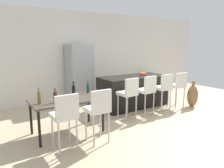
% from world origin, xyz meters
% --- Properties ---
extents(ground_plane, '(10.00, 10.00, 0.00)m').
position_xyz_m(ground_plane, '(0.00, 0.00, 0.00)').
color(ground_plane, '#C6B28E').
extents(back_wall, '(10.00, 0.12, 2.90)m').
position_xyz_m(back_wall, '(0.00, 2.67, 1.45)').
color(back_wall, silver).
rests_on(back_wall, ground_plane).
extents(kitchen_island, '(2.06, 0.90, 0.92)m').
position_xyz_m(kitchen_island, '(0.41, 0.95, 0.46)').
color(kitchen_island, black).
rests_on(kitchen_island, ground_plane).
extents(bar_chair_left, '(0.43, 0.43, 1.05)m').
position_xyz_m(bar_chair_left, '(-0.39, 0.12, 0.70)').
color(bar_chair_left, silver).
rests_on(bar_chair_left, ground_plane).
extents(bar_chair_middle, '(0.43, 0.43, 1.05)m').
position_xyz_m(bar_chair_middle, '(0.21, 0.12, 0.70)').
color(bar_chair_middle, silver).
rests_on(bar_chair_middle, ground_plane).
extents(bar_chair_right, '(0.42, 0.42, 1.05)m').
position_xyz_m(bar_chair_right, '(0.83, 0.12, 0.70)').
color(bar_chair_right, silver).
rests_on(bar_chair_right, ground_plane).
extents(bar_chair_far, '(0.43, 0.43, 1.05)m').
position_xyz_m(bar_chair_far, '(1.42, 0.12, 0.70)').
color(bar_chair_far, silver).
rests_on(bar_chair_far, ground_plane).
extents(dining_table, '(1.45, 0.81, 0.74)m').
position_xyz_m(dining_table, '(-1.97, 0.17, 0.67)').
color(dining_table, '#4C4238').
rests_on(dining_table, ground_plane).
extents(dining_chair_near, '(0.41, 0.41, 1.05)m').
position_xyz_m(dining_chair_near, '(-2.30, -0.60, 0.70)').
color(dining_chair_near, silver).
rests_on(dining_chair_near, ground_plane).
extents(dining_chair_far, '(0.40, 0.40, 1.05)m').
position_xyz_m(dining_chair_far, '(-1.65, -0.60, 0.70)').
color(dining_chair_far, silver).
rests_on(dining_chair_far, ground_plane).
extents(wine_bottle_end, '(0.07, 0.07, 0.32)m').
position_xyz_m(wine_bottle_end, '(-2.54, 0.10, 0.86)').
color(wine_bottle_end, brown).
rests_on(wine_bottle_end, dining_table).
extents(wine_bottle_far, '(0.06, 0.06, 0.29)m').
position_xyz_m(wine_bottle_far, '(-1.35, 0.45, 0.85)').
color(wine_bottle_far, '#194723').
rests_on(wine_bottle_far, dining_table).
extents(wine_bottle_left, '(0.07, 0.07, 0.35)m').
position_xyz_m(wine_bottle_left, '(-1.80, 0.21, 0.87)').
color(wine_bottle_left, black).
rests_on(wine_bottle_left, dining_table).
extents(wine_bottle_middle, '(0.07, 0.07, 0.29)m').
position_xyz_m(wine_bottle_middle, '(-2.26, 0.03, 0.85)').
color(wine_bottle_middle, '#471E19').
rests_on(wine_bottle_middle, dining_table).
extents(wine_glass_right, '(0.07, 0.07, 0.17)m').
position_xyz_m(wine_glass_right, '(-1.36, 0.00, 0.86)').
color(wine_glass_right, silver).
rests_on(wine_glass_right, dining_table).
extents(refrigerator, '(0.72, 0.68, 1.84)m').
position_xyz_m(refrigerator, '(-0.76, 2.23, 0.92)').
color(refrigerator, '#939699').
rests_on(refrigerator, ground_plane).
extents(fruit_bowl, '(0.22, 0.22, 0.07)m').
position_xyz_m(fruit_bowl, '(0.78, 0.95, 0.96)').
color(fruit_bowl, '#C6512D').
rests_on(fruit_bowl, kitchen_island).
extents(floor_vase, '(0.31, 0.31, 0.79)m').
position_xyz_m(floor_vase, '(1.86, -0.06, 0.34)').
color(floor_vase, brown).
rests_on(floor_vase, ground_plane).
extents(potted_plant, '(0.47, 0.47, 0.66)m').
position_xyz_m(potted_plant, '(2.22, 2.22, 0.39)').
color(potted_plant, '#996B4C').
rests_on(potted_plant, ground_plane).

